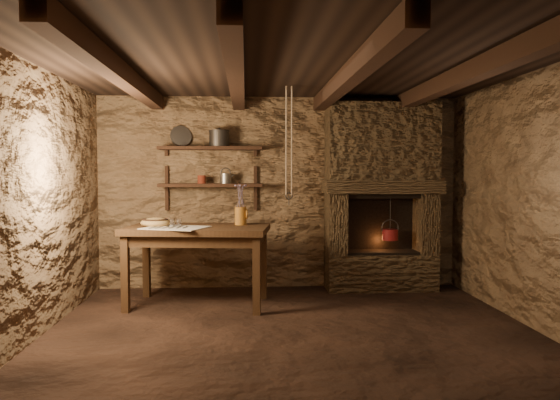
{
  "coord_description": "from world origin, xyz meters",
  "views": [
    {
      "loc": [
        -0.42,
        -4.87,
        1.47
      ],
      "look_at": [
        -0.06,
        0.9,
        1.16
      ],
      "focal_mm": 35.0,
      "sensor_mm": 36.0,
      "label": 1
    }
  ],
  "objects": [
    {
      "name": "work_table",
      "position": [
        -0.95,
        1.09,
        0.47
      ],
      "size": [
        1.62,
        1.05,
        0.87
      ],
      "rotation": [
        0.0,
        0.0,
        -0.13
      ],
      "color": "black",
      "rests_on": "floor"
    },
    {
      "name": "pewter_cutlery_row",
      "position": [
        -1.16,
        0.91,
        0.88
      ],
      "size": [
        0.55,
        0.37,
        0.01
      ],
      "primitive_type": null,
      "rotation": [
        0.0,
        0.0,
        -0.37
      ],
      "color": "gray",
      "rests_on": "linen_cloth"
    },
    {
      "name": "wooden_bowl",
      "position": [
        -1.41,
        1.14,
        0.91
      ],
      "size": [
        0.33,
        0.33,
        0.11
      ],
      "primitive_type": "ellipsoid",
      "rotation": [
        0.0,
        0.0,
        0.05
      ],
      "color": "#AA8449",
      "rests_on": "work_table"
    },
    {
      "name": "stoneware_jug",
      "position": [
        -0.48,
        1.23,
        1.07
      ],
      "size": [
        0.17,
        0.17,
        0.46
      ],
      "rotation": [
        0.0,
        0.0,
        0.35
      ],
      "color": "#A5631F",
      "rests_on": "work_table"
    },
    {
      "name": "shelf_upper",
      "position": [
        -0.85,
        1.84,
        1.75
      ],
      "size": [
        1.25,
        0.3,
        0.04
      ],
      "primitive_type": "cube",
      "color": "black",
      "rests_on": "back_wall"
    },
    {
      "name": "beam_far_left",
      "position": [
        -1.5,
        0.0,
        2.31
      ],
      "size": [
        0.14,
        3.95,
        0.16
      ],
      "primitive_type": "cube",
      "color": "black",
      "rests_on": "ceiling"
    },
    {
      "name": "beam_mid_right",
      "position": [
        0.5,
        0.0,
        2.31
      ],
      "size": [
        0.14,
        3.95,
        0.16
      ],
      "primitive_type": "cube",
      "color": "black",
      "rests_on": "ceiling"
    },
    {
      "name": "rusty_tin",
      "position": [
        -0.96,
        1.84,
        1.37
      ],
      "size": [
        0.12,
        0.12,
        0.1
      ],
      "primitive_type": "cylinder",
      "rotation": [
        0.0,
        0.0,
        -0.23
      ],
      "color": "maroon",
      "rests_on": "shelf_lower"
    },
    {
      "name": "hanging_ropes",
      "position": [
        0.05,
        1.05,
        1.8
      ],
      "size": [
        0.08,
        0.08,
        1.2
      ],
      "primitive_type": null,
      "color": "tan",
      "rests_on": "ceiling"
    },
    {
      "name": "drinking_glasses",
      "position": [
        -1.14,
        1.05,
        0.92
      ],
      "size": [
        0.2,
        0.06,
        0.08
      ],
      "primitive_type": null,
      "color": "white",
      "rests_on": "linen_cloth"
    },
    {
      "name": "shelf_lower",
      "position": [
        -0.85,
        1.84,
        1.3
      ],
      "size": [
        1.25,
        0.3,
        0.04
      ],
      "primitive_type": "cube",
      "color": "black",
      "rests_on": "back_wall"
    },
    {
      "name": "red_pot",
      "position": [
        1.36,
        1.72,
        0.7
      ],
      "size": [
        0.22,
        0.21,
        0.54
      ],
      "rotation": [
        0.0,
        0.0,
        0.07
      ],
      "color": "maroon",
      "rests_on": "hearth"
    },
    {
      "name": "hearth",
      "position": [
        1.25,
        1.77,
        1.23
      ],
      "size": [
        1.43,
        0.51,
        2.3
      ],
      "color": "#34261A",
      "rests_on": "floor"
    },
    {
      "name": "front_wall",
      "position": [
        0.0,
        -2.0,
        1.2
      ],
      "size": [
        4.5,
        0.04,
        2.4
      ],
      "primitive_type": "cube",
      "color": "#4F3725",
      "rests_on": "floor"
    },
    {
      "name": "floor",
      "position": [
        0.0,
        0.0,
        0.0
      ],
      "size": [
        4.5,
        4.5,
        0.0
      ],
      "primitive_type": "plane",
      "color": "black",
      "rests_on": "ground"
    },
    {
      "name": "left_wall",
      "position": [
        -2.25,
        0.0,
        1.2
      ],
      "size": [
        0.04,
        4.0,
        2.4
      ],
      "primitive_type": "cube",
      "color": "#4F3725",
      "rests_on": "floor"
    },
    {
      "name": "back_wall",
      "position": [
        0.0,
        2.0,
        1.2
      ],
      "size": [
        4.5,
        0.04,
        2.4
      ],
      "primitive_type": "cube",
      "color": "#4F3725",
      "rests_on": "floor"
    },
    {
      "name": "beam_mid_left",
      "position": [
        -0.5,
        0.0,
        2.31
      ],
      "size": [
        0.14,
        3.95,
        0.16
      ],
      "primitive_type": "cube",
      "color": "black",
      "rests_on": "ceiling"
    },
    {
      "name": "linen_cloth",
      "position": [
        -1.16,
        0.93,
        0.87
      ],
      "size": [
        0.75,
        0.69,
        0.01
      ],
      "primitive_type": "cube",
      "rotation": [
        0.0,
        0.0,
        -0.37
      ],
      "color": "beige",
      "rests_on": "work_table"
    },
    {
      "name": "tin_pan",
      "position": [
        -1.22,
        1.94,
        1.9
      ],
      "size": [
        0.29,
        0.2,
        0.26
      ],
      "primitive_type": "cylinder",
      "rotation": [
        1.26,
        0.0,
        0.34
      ],
      "color": "gray",
      "rests_on": "shelf_upper"
    },
    {
      "name": "small_kettle",
      "position": [
        -0.67,
        1.84,
        1.38
      ],
      "size": [
        0.2,
        0.17,
        0.19
      ],
      "primitive_type": null,
      "rotation": [
        0.0,
        0.0,
        -0.2
      ],
      "color": "gray",
      "rests_on": "shelf_lower"
    },
    {
      "name": "right_wall",
      "position": [
        2.25,
        0.0,
        1.2
      ],
      "size": [
        0.04,
        4.0,
        2.4
      ],
      "primitive_type": "cube",
      "color": "#4F3725",
      "rests_on": "floor"
    },
    {
      "name": "ceiling",
      "position": [
        0.0,
        0.0,
        2.4
      ],
      "size": [
        4.5,
        4.0,
        0.04
      ],
      "primitive_type": "cube",
      "color": "black",
      "rests_on": "back_wall"
    },
    {
      "name": "iron_stockpot",
      "position": [
        -0.74,
        1.84,
        1.86
      ],
      "size": [
        0.25,
        0.25,
        0.18
      ],
      "primitive_type": "cylinder",
      "rotation": [
        0.0,
        0.0,
        -0.03
      ],
      "color": "#2F2B2A",
      "rests_on": "shelf_upper"
    },
    {
      "name": "beam_far_right",
      "position": [
        1.5,
        0.0,
        2.31
      ],
      "size": [
        0.14,
        3.95,
        0.16
      ],
      "primitive_type": "cube",
      "color": "black",
      "rests_on": "ceiling"
    }
  ]
}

